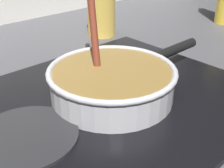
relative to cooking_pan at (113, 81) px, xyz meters
The scene contains 6 objects.
ground 0.15m from the cooking_pan, 69.97° to the right, with size 2.40×1.60×0.04m, color #4C4C51.
hob_plate 0.04m from the cooking_pan, 164.54° to the right, with size 0.56×0.48×0.01m, color black.
burner_ring 0.03m from the cooking_pan, 164.54° to the right, with size 0.17×0.17×0.01m, color #592D0C.
spare_burner 0.19m from the cooking_pan, behind, with size 0.17×0.17×0.01m, color #262628.
cooking_pan is the anchor object (origin of this frame).
condiment_jar 0.42m from the cooking_pan, 52.16° to the left, with size 0.09×0.09×0.14m.
Camera 1 is at (-0.39, -0.24, 0.31)m, focal length 47.37 mm.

